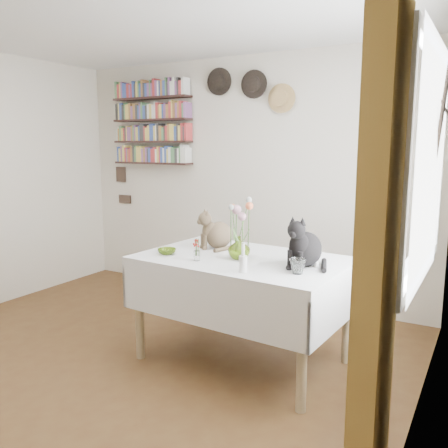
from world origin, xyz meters
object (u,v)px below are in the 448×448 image
Objects in this scene: flower_vase at (239,248)px; bookshelf_unit at (152,123)px; dining_table at (243,283)px; black_cat at (306,240)px; tabby_cat at (219,228)px.

flower_vase is 0.17× the size of bookshelf_unit.
dining_table is 9.37× the size of flower_vase.
bookshelf_unit reaches higher than dining_table.
bookshelf_unit is (-1.86, 1.39, 0.96)m from flower_vase.
flower_vase is at bearing -167.14° from black_cat.
flower_vase is at bearing 1.88° from tabby_cat.
tabby_cat is 2.11m from bookshelf_unit.
black_cat is 0.36× the size of bookshelf_unit.
dining_table is at bearing 8.62° from tabby_cat.
black_cat is at bearing -1.00° from dining_table.
black_cat reaches higher than dining_table.
tabby_cat is at bearing -36.46° from bookshelf_unit.
black_cat is 2.17× the size of flower_vase.
tabby_cat is 0.82m from black_cat.
dining_table is 0.61m from black_cat.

